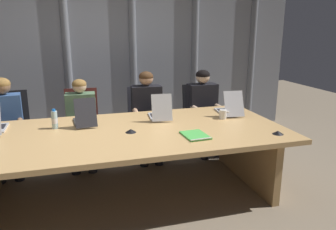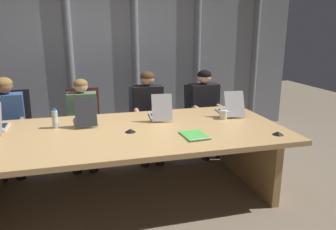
{
  "view_description": "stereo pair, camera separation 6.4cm",
  "coord_description": "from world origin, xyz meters",
  "px_view_note": "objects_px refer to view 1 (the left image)",
  "views": [
    {
      "loc": [
        -0.47,
        -3.16,
        1.75
      ],
      "look_at": [
        0.48,
        0.13,
        0.83
      ],
      "focal_mm": 34.77,
      "sensor_mm": 36.0,
      "label": 1
    },
    {
      "loc": [
        -0.41,
        -3.18,
        1.75
      ],
      "look_at": [
        0.48,
        0.13,
        0.83
      ],
      "focal_mm": 34.77,
      "sensor_mm": 36.0,
      "label": 2
    }
  ],
  "objects_px": {
    "office_chair_right_mid": "(200,125)",
    "spiral_notepad": "(195,135)",
    "office_chair_center": "(143,130)",
    "person_right_mid": "(204,106)",
    "laptop_left_mid": "(85,119)",
    "laptop_right_mid": "(229,109)",
    "person_left_end": "(5,120)",
    "conference_mic_left_side": "(278,132)",
    "office_chair_left_mid": "(83,134)",
    "conference_mic_middle": "(131,131)",
    "coffee_mug_near": "(223,114)",
    "water_bottle_primary": "(55,120)",
    "person_left_mid": "(81,118)",
    "person_center": "(148,110)",
    "office_chair_left_end": "(13,140)",
    "laptop_center": "(160,114)"
  },
  "relations": [
    {
      "from": "office_chair_center",
      "to": "conference_mic_middle",
      "type": "xyz_separation_m",
      "value": [
        -0.38,
        -1.22,
        0.39
      ]
    },
    {
      "from": "office_chair_right_mid",
      "to": "spiral_notepad",
      "type": "height_order",
      "value": "office_chair_right_mid"
    },
    {
      "from": "laptop_right_mid",
      "to": "office_chair_left_end",
      "type": "distance_m",
      "value": 2.77
    },
    {
      "from": "office_chair_left_mid",
      "to": "office_chair_right_mid",
      "type": "distance_m",
      "value": 1.69
    },
    {
      "from": "laptop_left_mid",
      "to": "spiral_notepad",
      "type": "bearing_deg",
      "value": -129.23
    },
    {
      "from": "coffee_mug_near",
      "to": "spiral_notepad",
      "type": "xyz_separation_m",
      "value": [
        -0.54,
        -0.51,
        -0.04
      ]
    },
    {
      "from": "office_chair_right_mid",
      "to": "person_center",
      "type": "bearing_deg",
      "value": -76.82
    },
    {
      "from": "water_bottle_primary",
      "to": "coffee_mug_near",
      "type": "relative_size",
      "value": 1.6
    },
    {
      "from": "conference_mic_middle",
      "to": "spiral_notepad",
      "type": "bearing_deg",
      "value": -26.77
    },
    {
      "from": "person_right_mid",
      "to": "office_chair_left_mid",
      "type": "bearing_deg",
      "value": -96.8
    },
    {
      "from": "office_chair_right_mid",
      "to": "person_center",
      "type": "xyz_separation_m",
      "value": [
        -0.83,
        -0.15,
        0.32
      ]
    },
    {
      "from": "laptop_left_mid",
      "to": "spiral_notepad",
      "type": "xyz_separation_m",
      "value": [
        1.02,
        -0.72,
        -0.05
      ]
    },
    {
      "from": "office_chair_center",
      "to": "person_right_mid",
      "type": "relative_size",
      "value": 0.79
    },
    {
      "from": "office_chair_left_mid",
      "to": "office_chair_center",
      "type": "height_order",
      "value": "office_chair_left_mid"
    },
    {
      "from": "person_center",
      "to": "office_chair_left_mid",
      "type": "bearing_deg",
      "value": -96.13
    },
    {
      "from": "person_center",
      "to": "spiral_notepad",
      "type": "distance_m",
      "value": 1.38
    },
    {
      "from": "laptop_right_mid",
      "to": "person_left_mid",
      "type": "distance_m",
      "value": 1.87
    },
    {
      "from": "office_chair_center",
      "to": "person_left_end",
      "type": "xyz_separation_m",
      "value": [
        -1.73,
        -0.15,
        0.32
      ]
    },
    {
      "from": "laptop_right_mid",
      "to": "office_chair_right_mid",
      "type": "distance_m",
      "value": 0.93
    },
    {
      "from": "office_chair_left_mid",
      "to": "conference_mic_middle",
      "type": "bearing_deg",
      "value": 23.95
    },
    {
      "from": "conference_mic_middle",
      "to": "laptop_center",
      "type": "bearing_deg",
      "value": 45.27
    },
    {
      "from": "spiral_notepad",
      "to": "conference_mic_middle",
      "type": "bearing_deg",
      "value": 149.55
    },
    {
      "from": "coffee_mug_near",
      "to": "conference_mic_middle",
      "type": "height_order",
      "value": "coffee_mug_near"
    },
    {
      "from": "person_left_end",
      "to": "conference_mic_left_side",
      "type": "distance_m",
      "value": 3.14
    },
    {
      "from": "coffee_mug_near",
      "to": "spiral_notepad",
      "type": "height_order",
      "value": "coffee_mug_near"
    },
    {
      "from": "office_chair_center",
      "to": "person_left_mid",
      "type": "bearing_deg",
      "value": -69.05
    },
    {
      "from": "coffee_mug_near",
      "to": "conference_mic_middle",
      "type": "distance_m",
      "value": 1.14
    },
    {
      "from": "laptop_right_mid",
      "to": "office_chair_right_mid",
      "type": "xyz_separation_m",
      "value": [
        -0.05,
        0.82,
        -0.44
      ]
    },
    {
      "from": "office_chair_left_mid",
      "to": "person_left_end",
      "type": "height_order",
      "value": "person_left_end"
    },
    {
      "from": "person_left_end",
      "to": "water_bottle_primary",
      "type": "height_order",
      "value": "person_left_end"
    },
    {
      "from": "laptop_center",
      "to": "conference_mic_middle",
      "type": "xyz_separation_m",
      "value": [
        -0.42,
        -0.42,
        -0.04
      ]
    },
    {
      "from": "person_left_mid",
      "to": "conference_mic_left_side",
      "type": "distance_m",
      "value": 2.4
    },
    {
      "from": "person_center",
      "to": "spiral_notepad",
      "type": "height_order",
      "value": "person_center"
    },
    {
      "from": "person_right_mid",
      "to": "office_chair_center",
      "type": "bearing_deg",
      "value": -101.67
    },
    {
      "from": "laptop_right_mid",
      "to": "coffee_mug_near",
      "type": "xyz_separation_m",
      "value": [
        -0.16,
        -0.18,
        -0.01
      ]
    },
    {
      "from": "person_right_mid",
      "to": "conference_mic_middle",
      "type": "xyz_separation_m",
      "value": [
        -1.24,
        -1.07,
        0.07
      ]
    },
    {
      "from": "office_chair_center",
      "to": "office_chair_right_mid",
      "type": "relative_size",
      "value": 1.0
    },
    {
      "from": "person_left_end",
      "to": "person_left_mid",
      "type": "distance_m",
      "value": 0.89
    },
    {
      "from": "office_chair_right_mid",
      "to": "spiral_notepad",
      "type": "bearing_deg",
      "value": -20.68
    },
    {
      "from": "person_left_mid",
      "to": "office_chair_left_end",
      "type": "bearing_deg",
      "value": -98.94
    },
    {
      "from": "laptop_right_mid",
      "to": "person_left_end",
      "type": "relative_size",
      "value": 0.41
    },
    {
      "from": "spiral_notepad",
      "to": "person_right_mid",
      "type": "bearing_deg",
      "value": 60.67
    },
    {
      "from": "office_chair_right_mid",
      "to": "laptop_right_mid",
      "type": "bearing_deg",
      "value": 6.0
    },
    {
      "from": "office_chair_left_mid",
      "to": "laptop_center",
      "type": "bearing_deg",
      "value": 50.88
    },
    {
      "from": "water_bottle_primary",
      "to": "person_center",
      "type": "bearing_deg",
      "value": 31.84
    },
    {
      "from": "person_right_mid",
      "to": "laptop_left_mid",
      "type": "bearing_deg",
      "value": -70.65
    },
    {
      "from": "office_chair_center",
      "to": "person_left_mid",
      "type": "xyz_separation_m",
      "value": [
        -0.84,
        -0.16,
        0.28
      ]
    },
    {
      "from": "person_right_mid",
      "to": "conference_mic_middle",
      "type": "bearing_deg",
      "value": -50.8
    },
    {
      "from": "person_center",
      "to": "laptop_left_mid",
      "type": "bearing_deg",
      "value": -48.85
    },
    {
      "from": "laptop_left_mid",
      "to": "office_chair_center",
      "type": "xyz_separation_m",
      "value": [
        0.81,
        0.79,
        -0.44
      ]
    }
  ]
}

